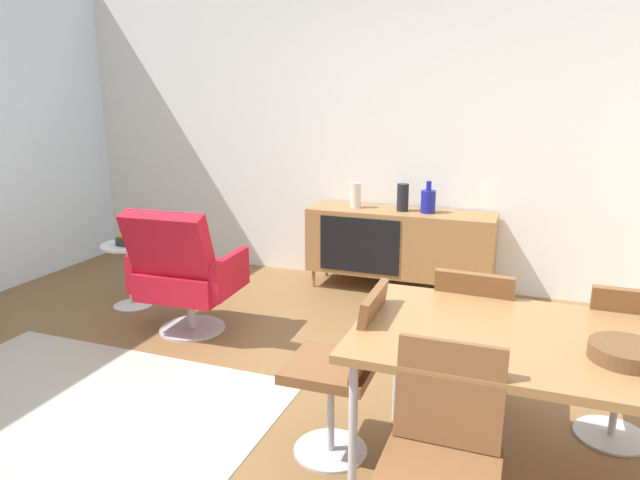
{
  "coord_description": "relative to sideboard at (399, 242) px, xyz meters",
  "views": [
    {
      "loc": [
        1.17,
        -2.45,
        1.7
      ],
      "look_at": [
        0.14,
        0.31,
        0.94
      ],
      "focal_mm": 32.08,
      "sensor_mm": 36.0,
      "label": 1
    }
  ],
  "objects": [
    {
      "name": "vase_sculptural_dark",
      "position": [
        0.02,
        0.0,
        0.4
      ],
      "size": [
        0.1,
        0.1,
        0.23
      ],
      "color": "black",
      "rests_on": "sideboard"
    },
    {
      "name": "wooden_bowl_on_table",
      "position": [
        1.42,
        -2.54,
        0.33
      ],
      "size": [
        0.26,
        0.26,
        0.06
      ],
      "primitive_type": "cylinder",
      "color": "brown",
      "rests_on": "dining_table"
    },
    {
      "name": "dining_chair_back_left",
      "position": [
        0.83,
        -1.88,
        0.03
      ],
      "size": [
        0.42,
        0.44,
        0.86
      ],
      "color": "brown",
      "rests_on": "ground_plane"
    },
    {
      "name": "vase_cobalt",
      "position": [
        0.23,
        0.0,
        0.38
      ],
      "size": [
        0.12,
        0.12,
        0.27
      ],
      "color": "navy",
      "rests_on": "sideboard"
    },
    {
      "name": "dining_table",
      "position": [
        1.18,
        -2.44,
        0.26
      ],
      "size": [
        1.6,
        0.9,
        0.74
      ],
      "color": "olive",
      "rests_on": "ground_plane"
    },
    {
      "name": "dining_chair_near_window",
      "position": [
        0.29,
        -2.43,
        0.03
      ],
      "size": [
        0.43,
        0.41,
        0.86
      ],
      "color": "brown",
      "rests_on": "ground_plane"
    },
    {
      "name": "fruit_bowl",
      "position": [
        -1.97,
        -1.12,
        0.12
      ],
      "size": [
        0.2,
        0.2,
        0.11
      ],
      "color": "#262628",
      "rests_on": "side_table_round"
    },
    {
      "name": "vase_ceramic_small",
      "position": [
        -0.4,
        0.0,
        0.39
      ],
      "size": [
        0.09,
        0.09,
        0.22
      ],
      "color": "beige",
      "rests_on": "sideboard"
    },
    {
      "name": "dining_chair_front_left",
      "position": [
        0.83,
        -2.99,
        0.03
      ],
      "size": [
        0.4,
        0.42,
        0.86
      ],
      "color": "brown",
      "rests_on": "ground_plane"
    },
    {
      "name": "lounge_chair_red",
      "position": [
        -1.23,
        -1.45,
        0.03
      ],
      "size": [
        0.74,
        0.68,
        0.95
      ],
      "color": "red",
      "rests_on": "ground_plane"
    },
    {
      "name": "wall_back",
      "position": [
        -0.14,
        0.3,
        0.96
      ],
      "size": [
        6.8,
        0.12,
        2.8
      ],
      "primitive_type": "cube",
      "color": "white",
      "rests_on": "ground_plane"
    },
    {
      "name": "sideboard",
      "position": [
        0.0,
        0.0,
        0.0
      ],
      "size": [
        1.6,
        0.45,
        0.72
      ],
      "color": "olive",
      "rests_on": "ground_plane"
    },
    {
      "name": "side_table_round",
      "position": [
        -1.97,
        -1.12,
        -0.12
      ],
      "size": [
        0.44,
        0.44,
        0.52
      ],
      "color": "white",
      "rests_on": "ground_plane"
    },
    {
      "name": "ground_plane",
      "position": [
        -0.14,
        -2.3,
        -0.44
      ],
      "size": [
        8.32,
        8.32,
        0.0
      ],
      "primitive_type": "plane",
      "color": "brown"
    },
    {
      "name": "area_rug",
      "position": [
        -1.23,
        -2.7,
        -0.44
      ],
      "size": [
        2.2,
        1.7,
        0.01
      ],
      "primitive_type": "cube",
      "color": "#B7AD99",
      "rests_on": "ground_plane"
    },
    {
      "name": "dining_chair_back_right",
      "position": [
        1.53,
        -1.88,
        0.03
      ],
      "size": [
        0.4,
        0.43,
        0.86
      ],
      "color": "brown",
      "rests_on": "ground_plane"
    }
  ]
}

